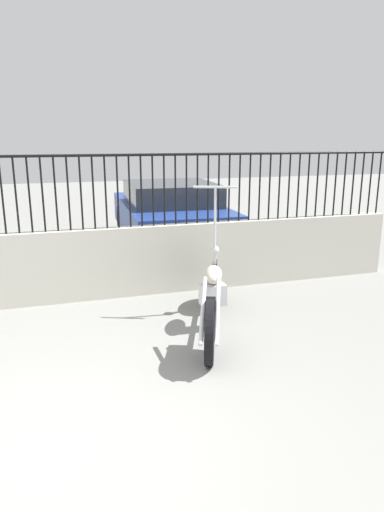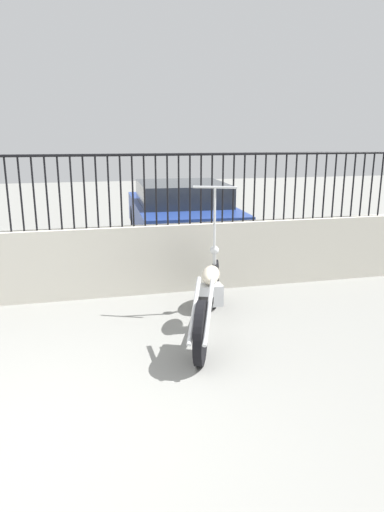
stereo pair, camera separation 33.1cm
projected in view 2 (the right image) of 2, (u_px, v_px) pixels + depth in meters
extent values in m
plane|color=gray|center=(23.00, 442.00, 3.28)|extent=(40.00, 40.00, 0.00)
cube|color=beige|center=(46.00, 266.00, 6.03)|extent=(10.32, 0.18, 0.96)
cylinder|color=black|center=(8.00, 194.00, 5.70)|extent=(0.02, 0.02, 0.96)
cylinder|color=black|center=(21.00, 194.00, 5.73)|extent=(0.02, 0.02, 0.96)
cylinder|color=black|center=(34.00, 193.00, 5.77)|extent=(0.02, 0.02, 0.96)
cylinder|color=black|center=(47.00, 193.00, 5.80)|extent=(0.02, 0.02, 0.96)
cylinder|color=black|center=(59.00, 193.00, 5.84)|extent=(0.02, 0.02, 0.96)
cylinder|color=black|center=(72.00, 192.00, 5.87)|extent=(0.02, 0.02, 0.96)
cylinder|color=black|center=(84.00, 192.00, 5.91)|extent=(0.02, 0.02, 0.96)
cylinder|color=black|center=(97.00, 192.00, 5.94)|extent=(0.02, 0.02, 0.96)
cylinder|color=black|center=(109.00, 191.00, 5.98)|extent=(0.02, 0.02, 0.96)
cylinder|color=black|center=(121.00, 191.00, 6.01)|extent=(0.02, 0.02, 0.96)
cylinder|color=black|center=(133.00, 191.00, 6.05)|extent=(0.02, 0.02, 0.96)
cylinder|color=black|center=(144.00, 190.00, 6.08)|extent=(0.02, 0.02, 0.96)
cylinder|color=black|center=(156.00, 190.00, 6.12)|extent=(0.02, 0.02, 0.96)
cylinder|color=black|center=(167.00, 190.00, 6.15)|extent=(0.02, 0.02, 0.96)
cylinder|color=black|center=(179.00, 189.00, 6.19)|extent=(0.02, 0.02, 0.96)
cylinder|color=black|center=(190.00, 189.00, 6.23)|extent=(0.02, 0.02, 0.96)
cylinder|color=black|center=(201.00, 189.00, 6.26)|extent=(0.02, 0.02, 0.96)
cylinder|color=black|center=(212.00, 188.00, 6.30)|extent=(0.02, 0.02, 0.96)
cylinder|color=black|center=(223.00, 188.00, 6.33)|extent=(0.02, 0.02, 0.96)
cylinder|color=black|center=(233.00, 188.00, 6.37)|extent=(0.02, 0.02, 0.96)
cylinder|color=black|center=(244.00, 188.00, 6.40)|extent=(0.02, 0.02, 0.96)
cylinder|color=black|center=(254.00, 187.00, 6.44)|extent=(0.02, 0.02, 0.96)
cylinder|color=black|center=(265.00, 187.00, 6.47)|extent=(0.02, 0.02, 0.96)
cylinder|color=black|center=(275.00, 187.00, 6.51)|extent=(0.02, 0.02, 0.96)
cylinder|color=black|center=(285.00, 187.00, 6.54)|extent=(0.02, 0.02, 0.96)
cylinder|color=black|center=(295.00, 186.00, 6.58)|extent=(0.02, 0.02, 0.96)
cylinder|color=black|center=(305.00, 186.00, 6.61)|extent=(0.02, 0.02, 0.96)
cylinder|color=black|center=(315.00, 186.00, 6.65)|extent=(0.02, 0.02, 0.96)
cylinder|color=black|center=(325.00, 185.00, 6.69)|extent=(0.02, 0.02, 0.96)
cylinder|color=black|center=(334.00, 185.00, 6.72)|extent=(0.02, 0.02, 0.96)
cylinder|color=black|center=(344.00, 185.00, 6.76)|extent=(0.02, 0.02, 0.96)
cylinder|color=black|center=(353.00, 185.00, 6.79)|extent=(0.02, 0.02, 0.96)
cylinder|color=black|center=(362.00, 184.00, 6.83)|extent=(0.02, 0.02, 0.96)
cylinder|color=black|center=(372.00, 184.00, 6.86)|extent=(0.02, 0.02, 0.96)
cylinder|color=black|center=(381.00, 184.00, 6.90)|extent=(0.02, 0.02, 0.96)
cylinder|color=black|center=(37.00, 156.00, 5.67)|extent=(10.32, 0.04, 0.04)
cylinder|color=black|center=(215.00, 284.00, 5.84)|extent=(0.27, 0.60, 0.62)
cylinder|color=black|center=(201.00, 333.00, 4.37)|extent=(0.31, 0.62, 0.63)
cylinder|color=#38383D|center=(209.00, 305.00, 5.10)|extent=(0.57, 1.33, 0.06)
cube|color=silver|center=(209.00, 295.00, 5.13)|extent=(0.28, 0.18, 0.24)
ellipsoid|color=beige|center=(211.00, 275.00, 5.19)|extent=(0.36, 0.52, 0.18)
cube|color=black|center=(204.00, 304.00, 4.61)|extent=(0.25, 0.32, 0.06)
cylinder|color=silver|center=(215.00, 267.00, 5.69)|extent=(0.12, 0.22, 0.51)
sphere|color=silver|center=(214.00, 250.00, 5.57)|extent=(0.11, 0.11, 0.11)
cylinder|color=silver|center=(215.00, 219.00, 5.44)|extent=(0.03, 0.03, 0.75)
cylinder|color=silver|center=(215.00, 187.00, 5.35)|extent=(0.50, 0.22, 0.03)
cylinder|color=silver|center=(209.00, 310.00, 4.35)|extent=(0.32, 0.73, 0.43)
cylinder|color=silver|center=(194.00, 309.00, 4.37)|extent=(0.32, 0.73, 0.43)
cylinder|color=black|center=(134.00, 220.00, 10.31)|extent=(0.14, 0.64, 0.64)
cylinder|color=black|center=(208.00, 217.00, 10.64)|extent=(0.14, 0.64, 0.64)
cylinder|color=black|center=(144.00, 244.00, 7.99)|extent=(0.14, 0.64, 0.64)
cylinder|color=black|center=(238.00, 239.00, 8.31)|extent=(0.14, 0.64, 0.64)
cube|color=navy|center=(180.00, 217.00, 9.26)|extent=(1.98, 4.02, 0.62)
cube|color=#2D3338|center=(182.00, 193.00, 8.94)|extent=(1.72, 1.96, 0.41)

